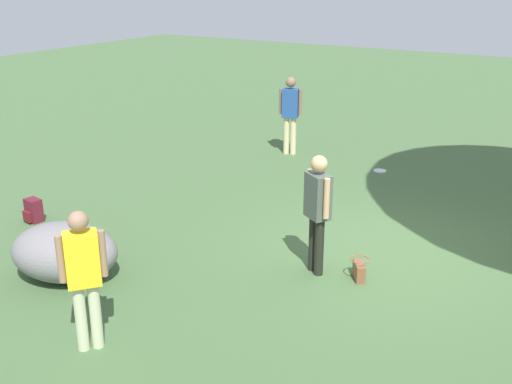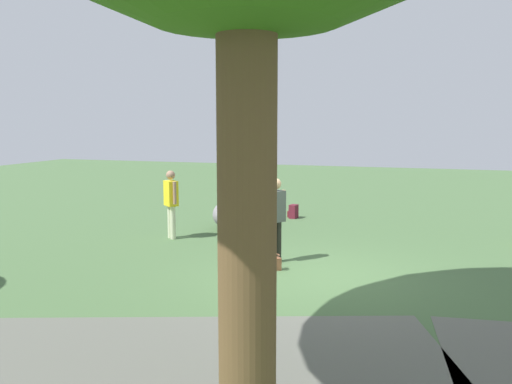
% 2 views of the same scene
% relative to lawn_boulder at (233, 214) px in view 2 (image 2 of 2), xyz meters
% --- Properties ---
extents(ground_plane, '(48.00, 48.00, 0.00)m').
position_rel_lawn_boulder_xyz_m(ground_plane, '(-3.04, 3.60, -0.40)').
color(ground_plane, '#45643B').
extents(footpath_segment_mid, '(8.28, 4.62, 0.01)m').
position_rel_lawn_boulder_xyz_m(footpath_segment_mid, '(-1.29, 7.46, -0.39)').
color(footpath_segment_mid, '#5A5B52').
rests_on(footpath_segment_mid, ground).
extents(lawn_boulder, '(1.50, 1.76, 0.80)m').
position_rel_lawn_boulder_xyz_m(lawn_boulder, '(0.00, 0.00, 0.00)').
color(lawn_boulder, gray).
rests_on(lawn_boulder, ground).
extents(woman_with_handbag, '(0.40, 0.45, 1.72)m').
position_rel_lawn_boulder_xyz_m(woman_with_handbag, '(-1.96, 2.86, 0.60)').
color(woman_with_handbag, black).
rests_on(woman_with_handbag, ground).
extents(man_near_boulder, '(0.43, 0.42, 1.67)m').
position_rel_lawn_boulder_xyz_m(man_near_boulder, '(1.04, 1.51, 0.57)').
color(man_near_boulder, beige).
rests_on(man_near_boulder, ground).
extents(handbag_on_grass, '(0.38, 0.38, 0.31)m').
position_rel_lawn_boulder_xyz_m(handbag_on_grass, '(-2.08, 3.47, -0.26)').
color(handbag_on_grass, brown).
rests_on(handbag_on_grass, ground).
extents(backpack_by_boulder, '(0.32, 0.33, 0.40)m').
position_rel_lawn_boulder_xyz_m(backpack_by_boulder, '(-0.54, -0.68, -0.21)').
color(backpack_by_boulder, black).
rests_on(backpack_by_boulder, ground).
extents(spare_backpack_on_lawn, '(0.30, 0.31, 0.40)m').
position_rel_lawn_boulder_xyz_m(spare_backpack_on_lawn, '(-1.14, -2.04, -0.21)').
color(spare_backpack_on_lawn, maroon).
rests_on(spare_backpack_on_lawn, ground).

